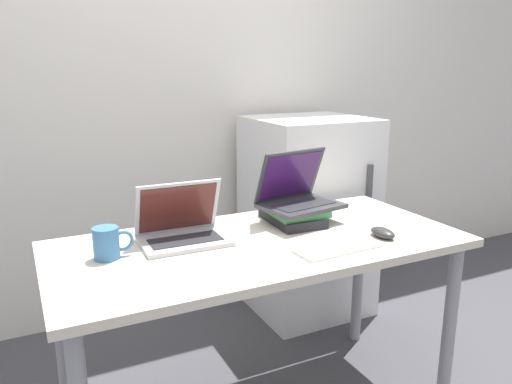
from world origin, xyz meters
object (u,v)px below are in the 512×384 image
Objects in this scene: wireless_keyboard at (338,248)px; mini_fridge at (307,216)px; mug at (107,243)px; book_stack at (293,215)px; laptop_on_books at (298,195)px; mouse at (383,233)px; laptop_left at (182,230)px.

mini_fridge is at bearing 63.69° from wireless_keyboard.
mug reaches higher than wireless_keyboard.
book_stack is 0.82× the size of laptop_on_books.
laptop_on_books is at bearing 120.62° from mouse.
laptop_left is 2.36× the size of mug.
mug reaches higher than book_stack.
wireless_keyboard is at bearing -92.98° from book_stack.
mouse is 0.96m from mug.
mini_fridge reaches higher than mouse.
book_stack is 0.33m from wireless_keyboard.
mini_fridge reaches higher than mug.
book_stack is at bearing 5.03° from mug.
mini_fridge reaches higher than laptop_left.
mini_fridge is at bearing 33.25° from laptop_left.
book_stack reaches higher than wireless_keyboard.
mug reaches higher than mouse.
book_stack is 0.36m from mouse.
mug is at bearing -169.65° from laptop_left.
wireless_keyboard is (-0.04, -0.33, -0.10)m from laptop_on_books.
wireless_keyboard is 0.76m from mug.
laptop_on_books is 2.57× the size of mug.
mini_fridge is (0.89, 0.58, -0.23)m from laptop_left.
mouse is (0.20, -0.29, -0.01)m from book_stack.
mouse is 0.10× the size of mini_fridge.
laptop_left is at bearing -177.14° from laptop_on_books.
mouse is at bearing 7.99° from wireless_keyboard.
laptop_on_books is 0.36m from mouse.
laptop_left reaches higher than mug.
mouse is at bearing -55.58° from book_stack.
laptop_left is 0.46m from book_stack.
mug is at bearing 166.08° from mouse.
laptop_on_books reaches higher than mug.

